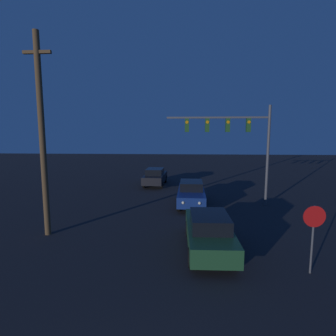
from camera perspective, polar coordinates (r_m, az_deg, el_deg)
name	(u,v)px	position (r m, az deg, el deg)	size (l,w,h in m)	color
car_near	(209,231)	(11.37, 8.88, -13.40)	(1.91, 4.89, 1.60)	#1E4728
car_mid	(191,193)	(18.10, 5.07, -5.43)	(1.91, 4.89, 1.60)	navy
car_far	(155,176)	(24.91, -2.80, -1.84)	(1.99, 4.92, 1.60)	black
traffic_signal_mast	(236,135)	(18.24, 14.53, 6.93)	(6.89, 0.30, 6.74)	#4C4C51
stop_sign	(314,226)	(10.45, 29.12, -11.04)	(0.75, 0.07, 2.43)	#4C4C51
utility_pole	(42,134)	(13.53, -25.73, 6.60)	(1.29, 0.28, 9.40)	brown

